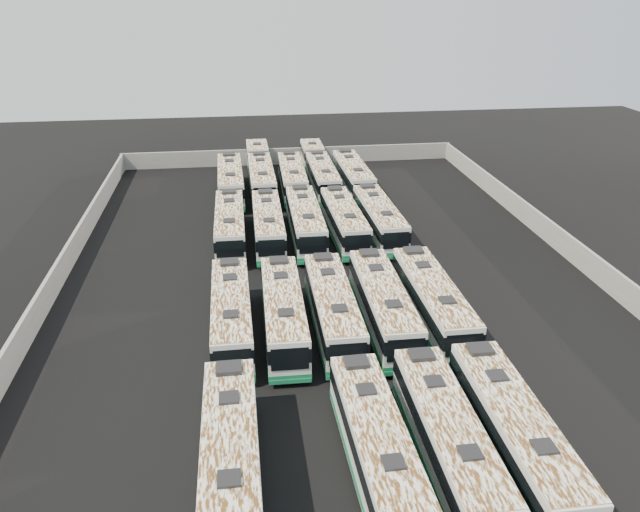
# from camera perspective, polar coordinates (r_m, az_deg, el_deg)

# --- Properties ---
(ground) EXTENTS (140.00, 140.00, 0.00)m
(ground) POSITION_cam_1_polar(r_m,az_deg,el_deg) (53.29, 0.75, -2.05)
(ground) COLOR black
(ground) RESTS_ON ground
(perimeter_wall) EXTENTS (45.20, 73.20, 2.20)m
(perimeter_wall) POSITION_cam_1_polar(r_m,az_deg,el_deg) (52.82, 0.75, -0.97)
(perimeter_wall) COLOR slate
(perimeter_wall) RESTS_ON ground
(bus_front_far_left) EXTENTS (2.80, 13.24, 3.73)m
(bus_front_far_left) POSITION_cam_1_polar(r_m,az_deg,el_deg) (32.32, -8.14, -18.06)
(bus_front_far_left) COLOR silver
(bus_front_far_left) RESTS_ON ground
(bus_front_center) EXTENTS (2.96, 12.76, 3.58)m
(bus_front_center) POSITION_cam_1_polar(r_m,az_deg,el_deg) (32.98, 5.26, -17.05)
(bus_front_center) COLOR silver
(bus_front_center) RESTS_ON ground
(bus_front_right) EXTENTS (2.78, 12.86, 3.62)m
(bus_front_right) POSITION_cam_1_polar(r_m,az_deg,el_deg) (33.95, 11.63, -16.06)
(bus_front_right) COLOR silver
(bus_front_right) RESTS_ON ground
(bus_front_far_right) EXTENTS (2.88, 13.15, 3.70)m
(bus_front_far_right) POSITION_cam_1_polar(r_m,az_deg,el_deg) (35.05, 17.37, -15.23)
(bus_front_far_right) COLOR silver
(bus_front_far_right) RESTS_ON ground
(bus_midfront_far_left) EXTENTS (2.82, 12.80, 3.60)m
(bus_midfront_far_left) POSITION_cam_1_polar(r_m,az_deg,el_deg) (44.45, -8.09, -5.30)
(bus_midfront_far_left) COLOR silver
(bus_midfront_far_left) RESTS_ON ground
(bus_midfront_left) EXTENTS (2.95, 12.93, 3.63)m
(bus_midfront_left) POSITION_cam_1_polar(r_m,az_deg,el_deg) (44.25, -3.36, -5.19)
(bus_midfront_left) COLOR silver
(bus_midfront_left) RESTS_ON ground
(bus_midfront_center) EXTENTS (2.84, 12.99, 3.66)m
(bus_midfront_center) POSITION_cam_1_polar(r_m,az_deg,el_deg) (44.65, 1.19, -4.85)
(bus_midfront_center) COLOR silver
(bus_midfront_center) RESTS_ON ground
(bus_midfront_right) EXTENTS (2.95, 13.24, 3.73)m
(bus_midfront_right) POSITION_cam_1_polar(r_m,az_deg,el_deg) (45.33, 5.80, -4.45)
(bus_midfront_right) COLOR silver
(bus_midfront_right) RESTS_ON ground
(bus_midfront_far_right) EXTENTS (2.82, 13.18, 3.72)m
(bus_midfront_far_right) POSITION_cam_1_polar(r_m,az_deg,el_deg) (46.33, 10.27, -4.09)
(bus_midfront_far_right) COLOR silver
(bus_midfront_far_right) RESTS_ON ground
(bus_midback_far_left) EXTENTS (2.75, 12.92, 3.64)m
(bus_midback_far_left) POSITION_cam_1_polar(r_m,az_deg,el_deg) (60.12, -8.23, 2.76)
(bus_midback_far_left) COLOR silver
(bus_midback_far_left) RESTS_ON ground
(bus_midback_left) EXTENTS (2.83, 12.81, 3.60)m
(bus_midback_left) POSITION_cam_1_polar(r_m,az_deg,el_deg) (59.92, -4.77, 2.84)
(bus_midback_left) COLOR silver
(bus_midback_left) RESTS_ON ground
(bus_midback_center) EXTENTS (2.95, 13.30, 3.74)m
(bus_midback_center) POSITION_cam_1_polar(r_m,az_deg,el_deg) (60.38, -1.35, 3.16)
(bus_midback_center) COLOR silver
(bus_midback_center) RESTS_ON ground
(bus_midback_right) EXTENTS (2.94, 12.85, 3.61)m
(bus_midback_right) POSITION_cam_1_polar(r_m,az_deg,el_deg) (60.74, 2.22, 3.21)
(bus_midback_right) COLOR silver
(bus_midback_right) RESTS_ON ground
(bus_midback_far_right) EXTENTS (2.93, 12.97, 3.64)m
(bus_midback_far_right) POSITION_cam_1_polar(r_m,az_deg,el_deg) (61.54, 5.43, 3.42)
(bus_midback_far_right) COLOR silver
(bus_midback_far_right) RESTS_ON ground
(bus_back_far_left) EXTENTS (3.03, 13.37, 3.76)m
(bus_back_far_left) POSITION_cam_1_polar(r_m,az_deg,el_deg) (73.64, -8.18, 6.82)
(bus_back_far_left) COLOR silver
(bus_back_far_left) RESTS_ON ground
(bus_back_left) EXTENTS (2.84, 20.50, 3.72)m
(bus_back_left) POSITION_cam_1_polar(r_m,az_deg,el_deg) (77.10, -5.49, 7.73)
(bus_back_left) COLOR silver
(bus_back_left) RESTS_ON ground
(bus_back_center) EXTENTS (2.99, 12.95, 3.64)m
(bus_back_center) POSITION_cam_1_polar(r_m,az_deg,el_deg) (74.19, -2.54, 7.13)
(bus_back_center) COLOR silver
(bus_back_center) RESTS_ON ground
(bus_back_right) EXTENTS (2.76, 19.76, 3.58)m
(bus_back_right) POSITION_cam_1_polar(r_m,az_deg,el_deg) (77.84, -0.09, 7.95)
(bus_back_right) COLOR silver
(bus_back_right) RESTS_ON ground
(bus_back_far_right) EXTENTS (2.94, 13.22, 3.72)m
(bus_back_far_right) POSITION_cam_1_polar(r_m,az_deg,el_deg) (74.88, 3.04, 7.31)
(bus_back_far_right) COLOR silver
(bus_back_far_right) RESTS_ON ground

